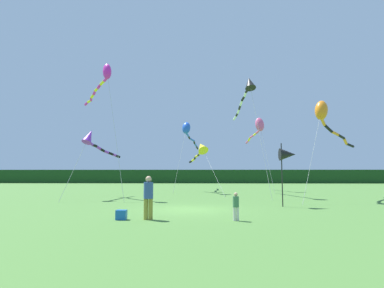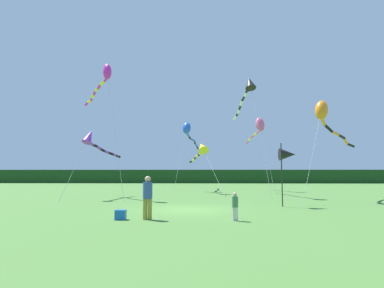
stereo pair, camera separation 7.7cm
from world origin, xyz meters
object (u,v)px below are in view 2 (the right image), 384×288
(person_adult, at_px, (148,195))
(kite_orange, at_px, (325,116))
(banner_flag_pole, at_px, (287,155))
(kite_rainbow, at_px, (259,127))
(kite_purple, at_px, (93,140))
(kite_black, at_px, (248,89))
(kite_magenta, at_px, (104,77))
(person_child, at_px, (235,205))
(cooler_box, at_px, (121,215))
(kite_blue, at_px, (188,131))
(kite_yellow, at_px, (201,149))

(person_adult, xyz_separation_m, kite_orange, (10.88, 9.23, 4.94))
(banner_flag_pole, distance_m, kite_rainbow, 16.26)
(kite_purple, bearing_deg, kite_black, 15.86)
(banner_flag_pole, height_order, kite_magenta, kite_magenta)
(banner_flag_pole, distance_m, kite_magenta, 15.21)
(person_child, bearing_deg, banner_flag_pole, 56.13)
(cooler_box, bearing_deg, person_adult, 2.90)
(banner_flag_pole, relative_size, kite_blue, 0.33)
(kite_orange, bearing_deg, kite_black, 137.57)
(cooler_box, relative_size, kite_purple, 0.06)
(person_child, xyz_separation_m, kite_yellow, (-1.33, 17.08, 3.59))
(kite_rainbow, bearing_deg, kite_blue, 176.26)
(person_child, height_order, kite_rainbow, kite_rainbow)
(person_child, xyz_separation_m, banner_flag_pole, (3.54, 5.27, 2.27))
(kite_orange, distance_m, kite_blue, 15.76)
(cooler_box, distance_m, kite_orange, 16.18)
(kite_magenta, xyz_separation_m, kite_purple, (-0.44, -0.78, -5.05))
(kite_blue, bearing_deg, cooler_box, -94.79)
(kite_purple, relative_size, kite_black, 0.66)
(person_adult, distance_m, kite_black, 16.95)
(person_adult, xyz_separation_m, kite_magenta, (-5.43, 10.92, 8.39))
(person_adult, bearing_deg, kite_orange, 40.33)
(kite_black, distance_m, kite_blue, 9.79)
(kite_black, distance_m, kite_orange, 7.14)
(kite_orange, relative_size, kite_blue, 0.74)
(kite_rainbow, distance_m, kite_orange, 11.84)
(person_adult, relative_size, kite_yellow, 0.21)
(kite_magenta, xyz_separation_m, kite_blue, (6.14, 10.35, -2.87))
(person_child, height_order, kite_magenta, kite_magenta)
(kite_orange, bearing_deg, kite_magenta, 174.11)
(person_adult, height_order, cooler_box, person_adult)
(cooler_box, distance_m, kite_purple, 11.99)
(kite_rainbow, bearing_deg, person_adult, -111.97)
(kite_black, bearing_deg, person_adult, -114.43)
(person_adult, height_order, kite_rainbow, kite_rainbow)
(cooler_box, bearing_deg, person_child, -1.92)
(kite_purple, height_order, kite_yellow, kite_purple)
(kite_purple, xyz_separation_m, kite_rainbow, (14.25, 10.63, 2.57))
(cooler_box, bearing_deg, kite_blue, 85.21)
(cooler_box, relative_size, banner_flag_pole, 0.12)
(kite_purple, bearing_deg, person_child, -47.84)
(kite_black, xyz_separation_m, kite_blue, (-5.44, 7.72, -2.60))
(banner_flag_pole, bearing_deg, cooler_box, -147.73)
(banner_flag_pole, xyz_separation_m, kite_black, (-0.87, 8.49, 6.21))
(kite_rainbow, xyz_separation_m, kite_yellow, (-6.22, -3.89, -2.68))
(kite_purple, distance_m, kite_blue, 13.12)
(cooler_box, height_order, kite_rainbow, kite_rainbow)
(person_child, xyz_separation_m, kite_blue, (-2.78, 21.47, 5.88))
(person_adult, distance_m, banner_flag_pole, 8.87)
(kite_blue, bearing_deg, kite_purple, -120.62)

